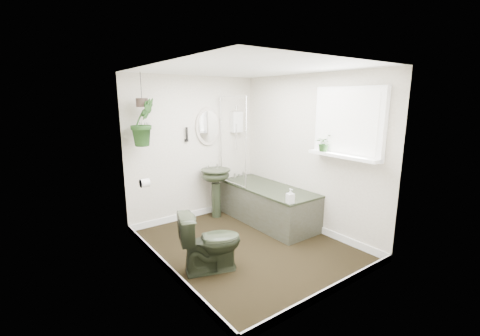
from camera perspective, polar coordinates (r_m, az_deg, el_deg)
floor at (r=4.48m, az=1.17°, el=-13.70°), size 2.30×2.80×0.02m
ceiling at (r=4.04m, az=1.32°, el=17.35°), size 2.30×2.80×0.02m
wall_back at (r=5.28m, az=-8.13°, el=3.43°), size 2.30×0.02×2.30m
wall_front at (r=3.14m, az=17.12°, el=-3.14°), size 2.30×0.02×2.30m
wall_left at (r=3.54m, az=-13.86°, el=-1.21°), size 0.02×2.80×2.30m
wall_right at (r=4.89m, az=12.11°, el=2.56°), size 0.02×2.80×2.30m
skirting at (r=4.45m, az=1.17°, el=-13.01°), size 2.30×2.80×0.10m
bathtub at (r=5.19m, az=4.87°, el=-6.42°), size 0.72×1.72×0.58m
bath_screen at (r=5.15m, az=-1.31°, el=4.78°), size 0.04×0.72×1.40m
shower_box at (r=5.59m, az=-0.60°, el=8.17°), size 0.20×0.10×0.35m
oval_mirror at (r=5.32m, az=-5.65°, el=7.36°), size 0.46×0.03×0.62m
wall_sconce at (r=5.13m, az=-9.43°, el=5.95°), size 0.04×0.04×0.22m
toilet_roll_holder at (r=4.25m, az=-16.57°, el=-2.57°), size 0.11×0.11×0.11m
window_recess at (r=4.34m, az=18.73°, el=7.64°), size 0.08×1.00×0.90m
window_sill at (r=4.33m, az=17.82°, el=2.09°), size 0.18×1.00×0.04m
window_blinds at (r=4.30m, az=18.38°, el=7.63°), size 0.01×0.86×0.76m
toilet at (r=3.77m, az=-5.26°, el=-12.88°), size 0.79×0.59×0.71m
pedestal_sink at (r=5.36m, az=-4.28°, el=-4.48°), size 0.53×0.47×0.82m
sill_plant at (r=4.47m, az=14.61°, el=4.35°), size 0.26×0.25×0.23m
hanging_plant at (r=4.65m, az=-16.82°, el=7.78°), size 0.41×0.36×0.65m
soap_bottle at (r=4.34m, az=8.94°, el=-4.94°), size 0.11×0.11×0.20m
hanging_pot at (r=4.64m, az=-17.03°, el=11.06°), size 0.16×0.16×0.12m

